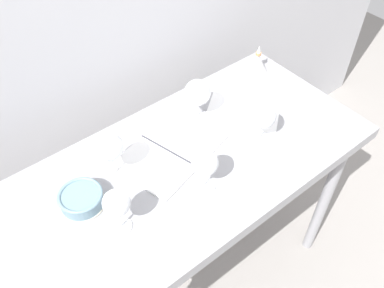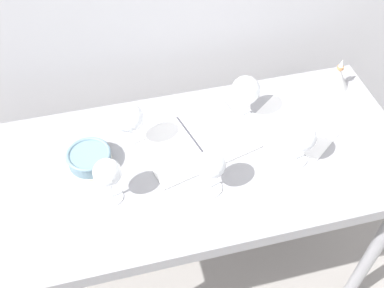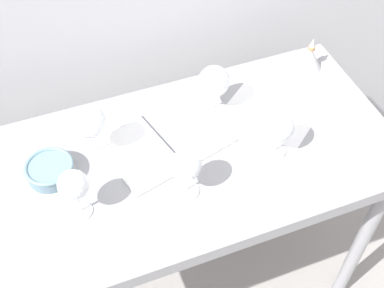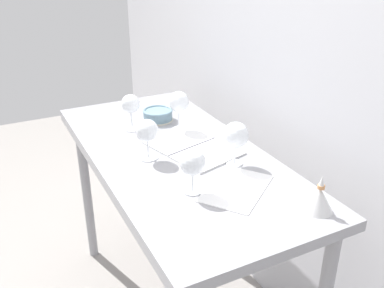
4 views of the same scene
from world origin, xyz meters
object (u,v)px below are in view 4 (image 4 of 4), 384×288
at_px(wine_glass_far_left, 179,102).
at_px(wine_glass_near_right, 193,163).
at_px(wine_glass_near_center, 147,131).
at_px(tasting_bowl, 158,115).
at_px(decanter_funnel, 319,199).
at_px(open_notebook, 193,148).
at_px(wine_glass_near_left, 131,105).
at_px(tasting_sheet_upper, 236,188).
at_px(wine_glass_far_right, 236,136).

xyz_separation_m(wine_glass_far_left, wine_glass_near_right, (0.51, -0.19, -0.02)).
height_order(wine_glass_far_left, wine_glass_near_center, wine_glass_far_left).
bearing_deg(tasting_bowl, wine_glass_near_center, -28.37).
bearing_deg(decanter_funnel, wine_glass_near_center, -149.58).
height_order(wine_glass_near_right, tasting_bowl, wine_glass_near_right).
distance_m(wine_glass_far_left, wine_glass_near_right, 0.54).
bearing_deg(open_notebook, wine_glass_near_left, -167.38).
relative_size(wine_glass_near_left, open_notebook, 0.40).
bearing_deg(wine_glass_near_left, decanter_funnel, 19.15).
relative_size(wine_glass_near_center, open_notebook, 0.39).
xyz_separation_m(wine_glass_far_left, wine_glass_near_center, (0.20, -0.23, -0.02)).
xyz_separation_m(wine_glass_far_left, tasting_bowl, (-0.15, -0.04, -0.10)).
relative_size(tasting_bowl, decanter_funnel, 1.14).
height_order(wine_glass_near_center, tasting_sheet_upper, wine_glass_near_center).
bearing_deg(decanter_funnel, wine_glass_far_left, -171.72).
bearing_deg(wine_glass_near_right, wine_glass_far_left, 159.59).
height_order(wine_glass_far_right, decanter_funnel, wine_glass_far_right).
bearing_deg(tasting_sheet_upper, wine_glass_near_right, -147.01).
distance_m(wine_glass_near_right, tasting_sheet_upper, 0.19).
bearing_deg(wine_glass_near_right, wine_glass_far_right, 114.32).
bearing_deg(wine_glass_near_center, tasting_bowl, 151.63).
distance_m(wine_glass_near_left, wine_glass_far_right, 0.55).
distance_m(wine_glass_near_center, tasting_bowl, 0.41).
height_order(wine_glass_far_left, tasting_sheet_upper, wine_glass_far_left).
distance_m(wine_glass_near_center, open_notebook, 0.22).
relative_size(wine_glass_far_left, tasting_bowl, 1.25).
bearing_deg(wine_glass_near_left, wine_glass_far_left, 63.96).
distance_m(wine_glass_near_right, decanter_funnel, 0.42).
relative_size(wine_glass_near_right, decanter_funnel, 1.25).
xyz_separation_m(wine_glass_near_left, decanter_funnel, (0.89, 0.31, -0.08)).
distance_m(wine_glass_far_right, tasting_bowl, 0.56).
xyz_separation_m(open_notebook, tasting_sheet_upper, (0.35, -0.01, -0.00)).
relative_size(wine_glass_near_center, decanter_funnel, 1.29).
xyz_separation_m(wine_glass_near_right, tasting_bowl, (-0.65, 0.15, -0.08)).
relative_size(wine_glass_far_left, wine_glass_near_center, 1.11).
xyz_separation_m(wine_glass_far_left, tasting_sheet_upper, (0.56, -0.05, -0.13)).
bearing_deg(wine_glass_near_left, tasting_bowl, 109.29).
bearing_deg(open_notebook, wine_glass_near_center, -106.56).
relative_size(tasting_sheet_upper, decanter_funnel, 2.20).
bearing_deg(wine_glass_near_center, tasting_sheet_upper, 27.46).
distance_m(wine_glass_near_left, decanter_funnel, 0.94).
relative_size(wine_glass_near_left, wine_glass_far_right, 0.97).
distance_m(open_notebook, tasting_bowl, 0.36).
distance_m(wine_glass_near_left, open_notebook, 0.36).
height_order(wine_glass_near_center, open_notebook, wine_glass_near_center).
xyz_separation_m(wine_glass_near_center, open_notebook, (0.01, 0.20, -0.11)).
height_order(tasting_sheet_upper, decanter_funnel, decanter_funnel).
bearing_deg(wine_glass_near_center, wine_glass_near_left, 172.59).
bearing_deg(tasting_bowl, tasting_sheet_upper, -0.21).
xyz_separation_m(wine_glass_far_right, tasting_sheet_upper, (0.16, -0.09, -0.12)).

